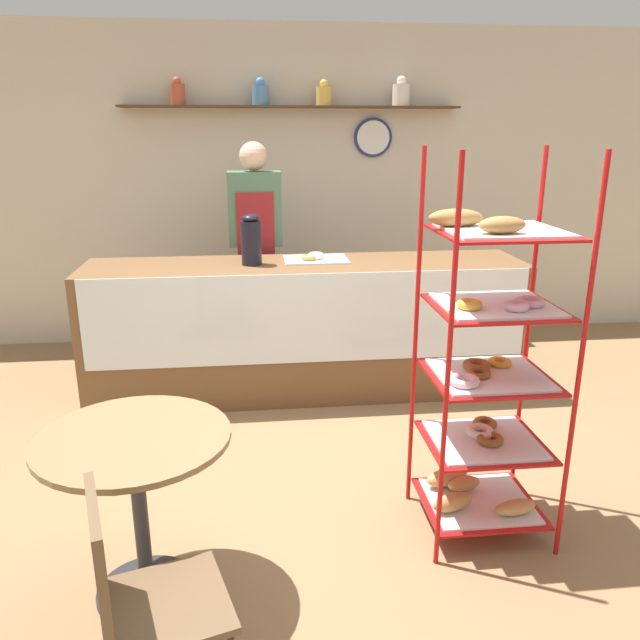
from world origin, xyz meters
name	(u,v)px	position (x,y,z in m)	size (l,w,h in m)	color
ground_plane	(330,491)	(0.00, 0.00, 0.00)	(14.00, 14.00, 0.00)	olive
back_wall	(292,187)	(0.00, 2.70, 1.36)	(10.00, 0.30, 2.70)	beige
display_counter	(306,328)	(0.00, 1.38, 0.48)	(3.09, 0.69, 0.96)	brown
pastry_rack	(485,377)	(0.66, -0.37, 0.78)	(0.60, 0.53, 1.79)	#B71414
person_worker	(256,247)	(-0.34, 1.94, 0.98)	(0.40, 0.23, 1.77)	#282833
cafe_table	(137,476)	(-0.86, -0.67, 0.55)	(0.76, 0.76, 0.73)	#262628
cafe_chair	(136,593)	(-0.76, -1.29, 0.52)	(0.47, 0.47, 0.86)	black
coffee_carafe	(251,240)	(-0.38, 1.37, 1.13)	(0.14, 0.14, 0.35)	black
donut_tray_counter	(315,258)	(0.07, 1.46, 0.97)	(0.45, 0.32, 0.05)	silver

